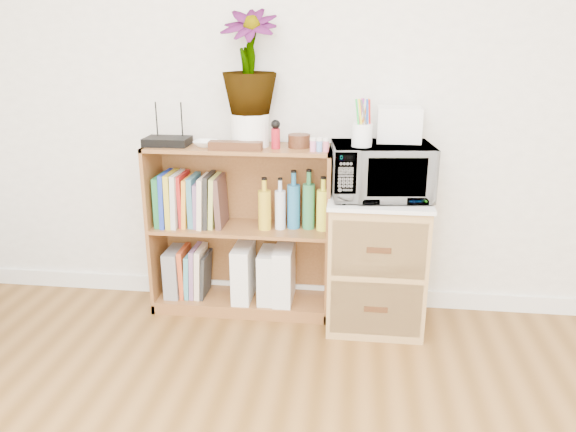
# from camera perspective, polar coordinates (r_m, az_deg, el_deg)

# --- Properties ---
(skirting_board) EXTENTS (4.00, 0.02, 0.10)m
(skirting_board) POSITION_cam_1_polar(r_m,az_deg,el_deg) (3.38, 1.75, -7.73)
(skirting_board) COLOR white
(skirting_board) RESTS_ON ground
(bookshelf) EXTENTS (1.00, 0.30, 0.95)m
(bookshelf) POSITION_cam_1_polar(r_m,az_deg,el_deg) (3.14, -4.80, -1.47)
(bookshelf) COLOR brown
(bookshelf) RESTS_ON ground
(wicker_unit) EXTENTS (0.50, 0.45, 0.70)m
(wicker_unit) POSITION_cam_1_polar(r_m,az_deg,el_deg) (3.05, 8.94, -4.73)
(wicker_unit) COLOR #9E7542
(wicker_unit) RESTS_ON ground
(microwave) EXTENTS (0.53, 0.39, 0.27)m
(microwave) POSITION_cam_1_polar(r_m,az_deg,el_deg) (2.88, 9.44, 4.52)
(microwave) COLOR white
(microwave) RESTS_ON wicker_unit
(pen_cup) EXTENTS (0.10, 0.10, 0.11)m
(pen_cup) POSITION_cam_1_polar(r_m,az_deg,el_deg) (2.78, 7.52, 8.16)
(pen_cup) COLOR white
(pen_cup) RESTS_ON microwave
(small_appliance) EXTENTS (0.22, 0.18, 0.17)m
(small_appliance) POSITION_cam_1_polar(r_m,az_deg,el_deg) (2.94, 11.20, 9.13)
(small_appliance) COLOR white
(small_appliance) RESTS_ON microwave
(router) EXTENTS (0.24, 0.16, 0.04)m
(router) POSITION_cam_1_polar(r_m,az_deg,el_deg) (3.09, -12.15, 7.43)
(router) COLOR black
(router) RESTS_ON bookshelf
(white_bowl) EXTENTS (0.13, 0.13, 0.03)m
(white_bowl) POSITION_cam_1_polar(r_m,az_deg,el_deg) (3.02, -8.35, 7.29)
(white_bowl) COLOR white
(white_bowl) RESTS_ON bookshelf
(plant_pot) EXTENTS (0.20, 0.20, 0.17)m
(plant_pot) POSITION_cam_1_polar(r_m,az_deg,el_deg) (3.00, -3.85, 8.73)
(plant_pot) COLOR white
(plant_pot) RESTS_ON bookshelf
(potted_plant) EXTENTS (0.29, 0.29, 0.52)m
(potted_plant) POSITION_cam_1_polar(r_m,az_deg,el_deg) (2.97, -3.99, 15.34)
(potted_plant) COLOR #2E6B2B
(potted_plant) RESTS_ON plant_pot
(trinket_box) EXTENTS (0.27, 0.07, 0.04)m
(trinket_box) POSITION_cam_1_polar(r_m,az_deg,el_deg) (2.91, -5.36, 7.12)
(trinket_box) COLOR #351B0E
(trinket_box) RESTS_ON bookshelf
(kokeshi_doll) EXTENTS (0.05, 0.05, 0.10)m
(kokeshi_doll) POSITION_cam_1_polar(r_m,az_deg,el_deg) (2.93, -1.26, 7.86)
(kokeshi_doll) COLOR #A61422
(kokeshi_doll) RESTS_ON bookshelf
(wooden_bowl) EXTENTS (0.12, 0.12, 0.07)m
(wooden_bowl) POSITION_cam_1_polar(r_m,az_deg,el_deg) (2.96, 1.14, 7.64)
(wooden_bowl) COLOR #391D0F
(wooden_bowl) RESTS_ON bookshelf
(paint_jars) EXTENTS (0.12, 0.04, 0.06)m
(paint_jars) POSITION_cam_1_polar(r_m,az_deg,el_deg) (2.86, 3.21, 7.15)
(paint_jars) COLOR pink
(paint_jars) RESTS_ON bookshelf
(file_box) EXTENTS (0.08, 0.22, 0.27)m
(file_box) POSITION_cam_1_polar(r_m,az_deg,el_deg) (3.33, -11.39, -5.53)
(file_box) COLOR gray
(file_box) RESTS_ON bookshelf
(magazine_holder_left) EXTENTS (0.10, 0.25, 0.32)m
(magazine_holder_left) POSITION_cam_1_polar(r_m,az_deg,el_deg) (3.22, -4.54, -5.68)
(magazine_holder_left) COLOR white
(magazine_holder_left) RESTS_ON bookshelf
(magazine_holder_mid) EXTENTS (0.09, 0.24, 0.29)m
(magazine_holder_mid) POSITION_cam_1_polar(r_m,az_deg,el_deg) (3.20, -2.04, -6.01)
(magazine_holder_mid) COLOR silver
(magazine_holder_mid) RESTS_ON bookshelf
(magazine_holder_right) EXTENTS (0.10, 0.26, 0.32)m
(magazine_holder_right) POSITION_cam_1_polar(r_m,az_deg,el_deg) (3.18, -0.40, -5.89)
(magazine_holder_right) COLOR silver
(magazine_holder_right) RESTS_ON bookshelf
(cookbooks) EXTENTS (0.37, 0.20, 0.30)m
(cookbooks) POSITION_cam_1_polar(r_m,az_deg,el_deg) (3.15, -9.87, 1.62)
(cookbooks) COLOR #1D6C38
(cookbooks) RESTS_ON bookshelf
(liquor_bottles) EXTENTS (0.38, 0.07, 0.32)m
(liquor_bottles) POSITION_cam_1_polar(r_m,az_deg,el_deg) (3.04, 0.72, 1.36)
(liquor_bottles) COLOR gold
(liquor_bottles) RESTS_ON bookshelf
(lower_books) EXTENTS (0.16, 0.19, 0.29)m
(lower_books) POSITION_cam_1_polar(r_m,az_deg,el_deg) (3.30, -9.41, -5.62)
(lower_books) COLOR #C24922
(lower_books) RESTS_ON bookshelf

